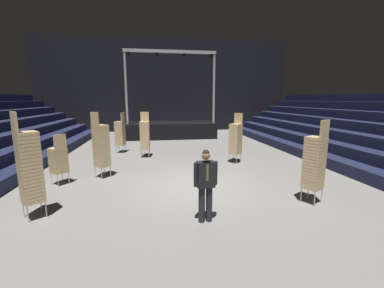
# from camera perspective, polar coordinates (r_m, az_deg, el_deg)

# --- Properties ---
(ground_plane) EXTENTS (22.00, 30.00, 0.10)m
(ground_plane) POSITION_cam_1_polar(r_m,az_deg,el_deg) (8.43, 0.35, -9.77)
(ground_plane) COLOR slate
(arena_end_wall) EXTENTS (22.00, 0.30, 8.00)m
(arena_end_wall) POSITION_cam_1_polar(r_m,az_deg,el_deg) (22.88, -5.78, 13.08)
(arena_end_wall) COLOR black
(arena_end_wall) RESTS_ON ground_plane
(stage_riser) EXTENTS (6.53, 2.63, 6.07)m
(stage_riser) POSITION_cam_1_polar(r_m,az_deg,el_deg) (18.72, -4.89, 3.56)
(stage_riser) COLOR black
(stage_riser) RESTS_ON ground_plane
(man_with_tie) EXTENTS (0.57, 0.28, 1.72)m
(man_with_tie) POSITION_cam_1_polar(r_m,az_deg,el_deg) (5.76, 3.15, -8.59)
(man_with_tie) COLOR black
(man_with_tie) RESTS_ON ground_plane
(chair_stack_front_left) EXTENTS (0.62, 0.62, 2.39)m
(chair_stack_front_left) POSITION_cam_1_polar(r_m,az_deg,el_deg) (9.57, -20.06, -0.25)
(chair_stack_front_left) COLOR #B2B5BA
(chair_stack_front_left) RESTS_ON ground_plane
(chair_stack_front_right) EXTENTS (0.62, 0.62, 2.22)m
(chair_stack_front_right) POSITION_cam_1_polar(r_m,az_deg,el_deg) (11.28, 9.92, 1.28)
(chair_stack_front_right) COLOR #B2B5BA
(chair_stack_front_right) RESTS_ON ground_plane
(chair_stack_mid_left) EXTENTS (0.62, 0.62, 2.56)m
(chair_stack_mid_left) POSITION_cam_1_polar(r_m,az_deg,el_deg) (6.99, -33.15, -4.29)
(chair_stack_mid_left) COLOR #B2B5BA
(chair_stack_mid_left) RESTS_ON ground_plane
(chair_stack_mid_right) EXTENTS (0.47, 0.47, 2.22)m
(chair_stack_mid_right) POSITION_cam_1_polar(r_m,az_deg,el_deg) (12.42, -10.72, 2.07)
(chair_stack_mid_right) COLOR #B2B5BA
(chair_stack_mid_right) RESTS_ON ground_plane
(chair_stack_mid_centre) EXTENTS (0.54, 0.54, 2.14)m
(chair_stack_mid_centre) POSITION_cam_1_polar(r_m,az_deg,el_deg) (13.77, -16.09, 2.46)
(chair_stack_mid_centre) COLOR #B2B5BA
(chair_stack_mid_centre) RESTS_ON ground_plane
(chair_stack_rear_left) EXTENTS (0.62, 0.62, 1.71)m
(chair_stack_rear_left) POSITION_cam_1_polar(r_m,az_deg,el_deg) (9.41, -28.20, -3.11)
(chair_stack_rear_left) COLOR #B2B5BA
(chair_stack_rear_left) RESTS_ON ground_plane
(chair_stack_rear_right) EXTENTS (0.60, 0.60, 2.31)m
(chair_stack_rear_right) POSITION_cam_1_polar(r_m,az_deg,el_deg) (7.53, 26.18, -3.72)
(chair_stack_rear_right) COLOR #B2B5BA
(chair_stack_rear_right) RESTS_ON ground_plane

